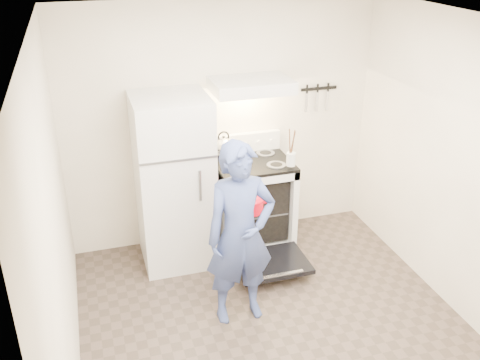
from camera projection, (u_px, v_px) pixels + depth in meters
name	position (u px, v px, depth m)	size (l,w,h in m)	color
floor	(281.00, 338.00, 4.42)	(3.60, 3.60, 0.00)	#4D3F36
back_wall	(222.00, 125.00, 5.44)	(3.20, 0.02, 2.50)	white
refrigerator	(174.00, 182.00, 5.16)	(0.70, 0.70, 1.70)	silver
stove_body	(252.00, 205.00, 5.56)	(0.76, 0.65, 0.92)	silver
cooktop	(253.00, 163.00, 5.35)	(0.76, 0.65, 0.03)	black
backsplash	(244.00, 142.00, 5.55)	(0.76, 0.07, 0.20)	silver
oven_door	(271.00, 263.00, 5.19)	(0.70, 0.54, 0.04)	black
oven_rack	(252.00, 206.00, 5.57)	(0.60, 0.52, 0.01)	slate
range_hood	(251.00, 85.00, 5.09)	(0.76, 0.50, 0.12)	silver
knife_strip	(319.00, 88.00, 5.57)	(0.40, 0.02, 0.03)	black
pizza_stone	(257.00, 205.00, 5.57)	(0.34, 0.34, 0.02)	#8E664C
tea_kettle	(224.00, 144.00, 5.42)	(0.22, 0.18, 0.27)	silver
utensil_jar	(291.00, 159.00, 5.16)	(0.09, 0.09, 0.13)	silver
person	(240.00, 235.00, 4.35)	(0.59, 0.39, 1.61)	navy
dutch_oven	(249.00, 205.00, 4.71)	(0.32, 0.25, 0.22)	red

